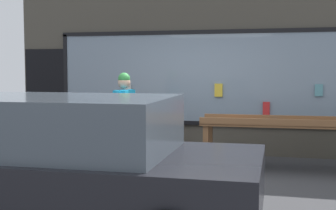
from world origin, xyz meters
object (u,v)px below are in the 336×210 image
person_browsing (124,113)px  small_dog (90,155)px  display_table_left (107,123)px  display_table_right (275,128)px  parked_car (60,161)px

person_browsing → small_dog: (-0.51, -0.26, -0.68)m
display_table_left → display_table_right: 2.98m
display_table_right → person_browsing: (-2.46, -0.50, 0.23)m
display_table_left → display_table_right: (2.98, -0.00, 0.00)m
parked_car → person_browsing: bearing=95.9°
small_dog → parked_car: size_ratio=0.15×
small_dog → display_table_left: bearing=6.8°
parked_car → display_table_right: bearing=58.4°
display_table_right → person_browsing: size_ratio=1.52×
display_table_left → person_browsing: size_ratio=1.52×
person_browsing → parked_car: size_ratio=0.39×
person_browsing → small_dog: size_ratio=2.69×
display_table_left → person_browsing: (0.52, -0.50, 0.23)m
display_table_left → display_table_right: display_table_right is taller
display_table_right → person_browsing: 2.52m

